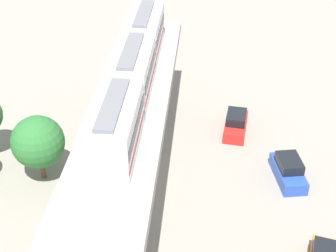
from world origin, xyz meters
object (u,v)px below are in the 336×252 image
object	(u,v)px
parked_car_blue	(288,171)
tree_mid_lot	(38,142)
train	(132,72)
parked_car_red	(236,124)

from	to	relation	value
parked_car_blue	tree_mid_lot	size ratio (longest dim) A/B	0.85
tree_mid_lot	train	bearing A→B (deg)	12.34
parked_car_red	tree_mid_lot	bearing A→B (deg)	-145.86
train	tree_mid_lot	bearing A→B (deg)	-167.66
train	tree_mid_lot	world-z (taller)	train
parked_car_red	tree_mid_lot	size ratio (longest dim) A/B	0.83
train	tree_mid_lot	size ratio (longest dim) A/B	3.89
train	tree_mid_lot	distance (m)	8.86
parked_car_blue	tree_mid_lot	bearing A→B (deg)	173.93
parked_car_blue	tree_mid_lot	distance (m)	18.88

